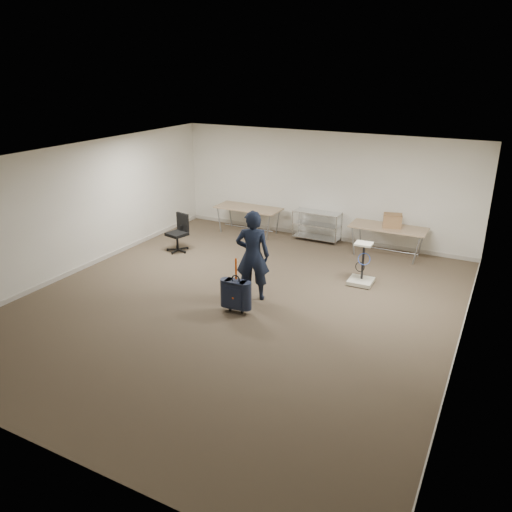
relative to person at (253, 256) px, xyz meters
The scene contains 10 objects.
ground 0.98m from the person, 110.23° to the right, with size 9.00×9.00×0.00m, color #45382A.
room_shell 1.34m from the person, 97.30° to the left, with size 8.00×9.00×9.00m.
folding_table_left 4.13m from the person, 119.48° to the left, with size 1.80×0.75×0.73m.
folding_table_right 4.01m from the person, 63.79° to the left, with size 1.80×0.75×0.73m.
wire_shelf 3.87m from the person, 91.96° to the left, with size 1.22×0.47×0.80m.
person is the anchor object (origin of this frame).
suitcase 0.87m from the person, 89.32° to the right, with size 0.41×0.26×1.08m.
office_chair 3.35m from the person, 151.83° to the left, with size 0.57×0.57×0.93m.
equipment_cart 2.48m from the person, 44.18° to the left, with size 0.51×0.51×0.92m.
cardboard_box 4.06m from the person, 63.00° to the left, with size 0.43×0.32×0.32m, color #9B6648.
Camera 1 is at (4.33, -7.58, 4.33)m, focal length 35.00 mm.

